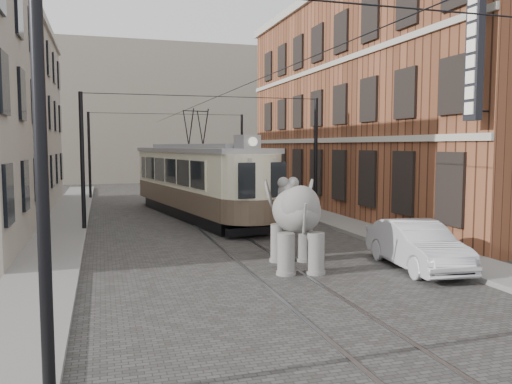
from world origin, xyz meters
name	(u,v)px	position (x,y,z in m)	size (l,w,h in m)	color
ground	(245,251)	(0.00, 0.00, 0.00)	(120.00, 120.00, 0.00)	#423F3C
tram_rails	(245,250)	(0.00, 0.00, 0.01)	(1.54, 80.00, 0.02)	slate
sidewalk_right	(395,240)	(6.00, 0.00, 0.07)	(2.00, 60.00, 0.15)	slate
sidewalk_left	(49,260)	(-6.50, 0.00, 0.07)	(2.00, 60.00, 0.15)	slate
brick_building	(390,105)	(11.00, 9.00, 6.00)	(8.00, 26.00, 12.00)	brown
distant_block	(147,115)	(0.00, 40.00, 7.00)	(28.00, 10.00, 14.00)	gray
catenary	(211,162)	(-0.20, 5.00, 3.00)	(11.00, 30.20, 6.00)	black
tram	(196,164)	(-0.12, 9.20, 2.77)	(2.88, 13.95, 5.54)	beige
elephant	(296,224)	(0.82, -2.91, 1.35)	(2.43, 4.41, 2.70)	slate
parked_car	(417,245)	(4.28, -4.06, 0.72)	(1.53, 4.35, 1.43)	#B8B7BC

